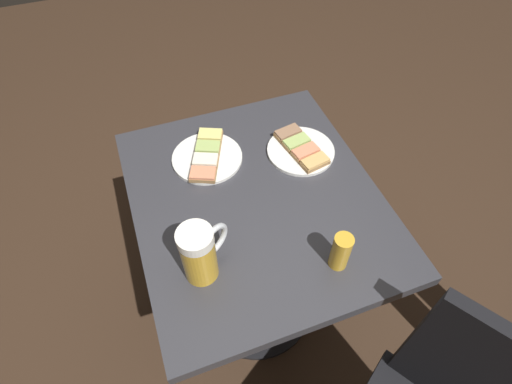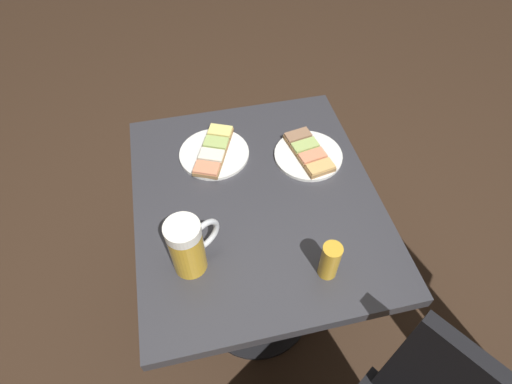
# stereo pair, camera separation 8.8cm
# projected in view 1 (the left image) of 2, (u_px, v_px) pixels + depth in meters

# --- Properties ---
(ground_plane) EXTENTS (6.00, 6.00, 0.00)m
(ground_plane) POSITION_uv_depth(u_px,v_px,m) (256.00, 304.00, 1.65)
(ground_plane) COLOR #382619
(cafe_table) EXTENTS (0.75, 0.65, 0.71)m
(cafe_table) POSITION_uv_depth(u_px,v_px,m) (256.00, 230.00, 1.22)
(cafe_table) COLOR black
(cafe_table) RESTS_ON ground_plane
(plate_near) EXTENTS (0.20, 0.20, 0.03)m
(plate_near) POSITION_uv_depth(u_px,v_px,m) (301.00, 149.00, 1.19)
(plate_near) COLOR white
(plate_near) RESTS_ON cafe_table
(plate_far) EXTENTS (0.22, 0.20, 0.03)m
(plate_far) POSITION_uv_depth(u_px,v_px,m) (207.00, 156.00, 1.18)
(plate_far) COLOR white
(plate_far) RESTS_ON cafe_table
(beer_mug) EXTENTS (0.10, 0.12, 0.16)m
(beer_mug) POSITION_uv_depth(u_px,v_px,m) (200.00, 253.00, 0.89)
(beer_mug) COLOR gold
(beer_mug) RESTS_ON cafe_table
(beer_glass_small) EXTENTS (0.05, 0.05, 0.11)m
(beer_glass_small) POSITION_uv_depth(u_px,v_px,m) (341.00, 252.00, 0.93)
(beer_glass_small) COLOR gold
(beer_glass_small) RESTS_ON cafe_table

